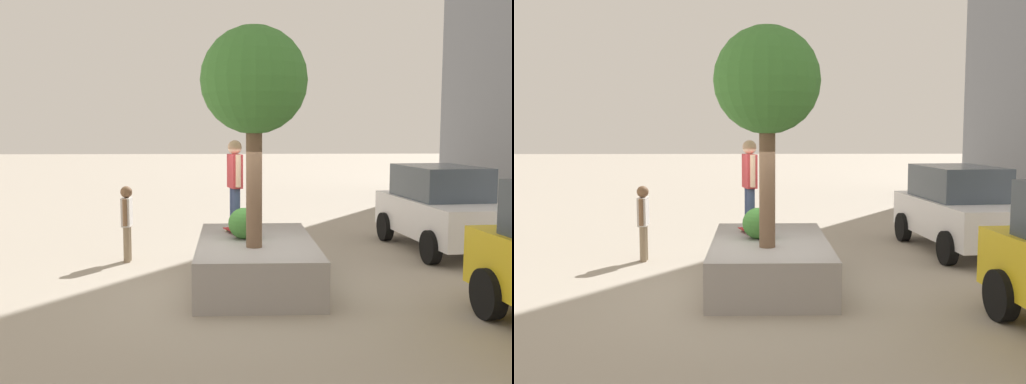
% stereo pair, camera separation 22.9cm
% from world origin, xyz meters
% --- Properties ---
extents(ground_plane, '(120.00, 120.00, 0.00)m').
position_xyz_m(ground_plane, '(0.00, 0.00, 0.00)').
color(ground_plane, '#9E9384').
extents(planter_ledge, '(3.95, 2.15, 0.83)m').
position_xyz_m(planter_ledge, '(-0.59, 0.14, 0.41)').
color(planter_ledge, gray).
rests_on(planter_ledge, ground).
extents(plaza_tree, '(1.85, 1.85, 3.82)m').
position_xyz_m(plaza_tree, '(0.09, 0.07, 3.67)').
color(plaza_tree, brown).
rests_on(plaza_tree, planter_ledge).
extents(boxwood_shrub, '(0.59, 0.59, 0.59)m').
position_xyz_m(boxwood_shrub, '(-0.72, -0.09, 1.12)').
color(boxwood_shrub, '#3D7A33').
rests_on(boxwood_shrub, planter_ledge).
extents(skateboard, '(0.82, 0.50, 0.07)m').
position_xyz_m(skateboard, '(-1.26, -0.25, 0.88)').
color(skateboard, '#A51E1E').
rests_on(skateboard, planter_ledge).
extents(skateboarder, '(0.59, 0.32, 1.77)m').
position_xyz_m(skateboarder, '(-1.26, -0.25, 1.92)').
color(skateboarder, navy).
rests_on(skateboarder, skateboard).
extents(police_car, '(4.48, 2.37, 2.01)m').
position_xyz_m(police_car, '(-3.55, 4.70, 1.02)').
color(police_car, white).
rests_on(police_car, ground).
extents(pedestrian_crossing, '(0.56, 0.26, 1.66)m').
position_xyz_m(pedestrian_crossing, '(-2.56, -2.60, 0.96)').
color(pedestrian_crossing, '#847056').
rests_on(pedestrian_crossing, ground).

